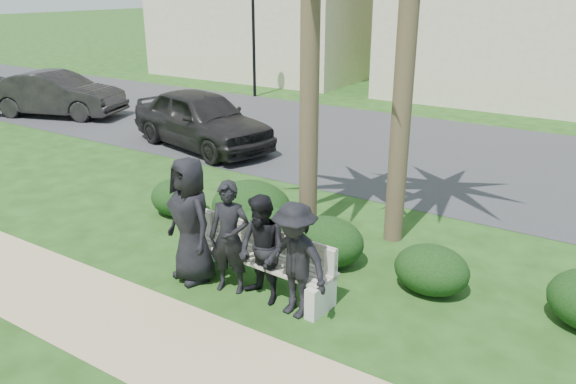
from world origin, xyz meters
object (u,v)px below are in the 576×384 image
car_a (201,119)px  car_b (57,94)px  man_b (230,237)px  street_lamp (253,19)px  man_d (295,260)px  man_a (191,220)px  man_c (262,250)px  park_bench (257,263)px

car_a → car_b: (-6.62, 0.33, -0.05)m
man_b → street_lamp: bearing=108.2°
man_d → car_b: man_d is taller
man_a → man_c: 1.24m
street_lamp → park_bench: street_lamp is taller
park_bench → man_d: (0.85, -0.33, 0.42)m
man_b → man_d: 1.11m
man_a → man_b: man_a is taller
street_lamp → man_b: size_ratio=2.60×
street_lamp → car_b: 7.63m
man_a → man_b: (0.68, 0.04, -0.12)m
man_b → man_c: bearing=-14.5°
man_c → street_lamp: bearing=141.6°
park_bench → man_d: man_d is taller
man_d → man_a: bearing=-172.5°
man_c → man_d: (0.57, -0.06, 0.03)m
man_c → car_a: car_a is taller
street_lamp → man_c: size_ratio=2.78×
park_bench → car_b: car_b is taller
man_c → park_bench: bearing=152.3°
street_lamp → man_c: (9.13, -12.32, -2.17)m
car_a → car_b: size_ratio=1.03×
park_bench → man_a: 1.15m
man_a → park_bench: bearing=37.0°
man_a → car_b: (-11.33, 5.94, -0.22)m
man_b → man_d: size_ratio=1.04×
street_lamp → man_d: street_lamp is taller
man_b → car_b: (-12.01, 5.89, -0.10)m
street_lamp → car_a: (3.20, -6.78, -2.17)m
man_b → man_c: size_ratio=1.07×
man_d → street_lamp: bearing=135.6°
car_b → man_b: bearing=-135.5°
man_b → car_a: size_ratio=0.36×
car_a → man_d: bearing=-117.7°
park_bench → man_d: size_ratio=1.53×
street_lamp → man_b: bearing=-55.2°
man_d → car_a: size_ratio=0.35×
man_d → car_b: bearing=163.2°
street_lamp → man_a: (7.90, -12.39, -1.99)m
street_lamp → man_b: street_lamp is taller
car_a → street_lamp: bearing=38.4°
man_c → car_b: size_ratio=0.35×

